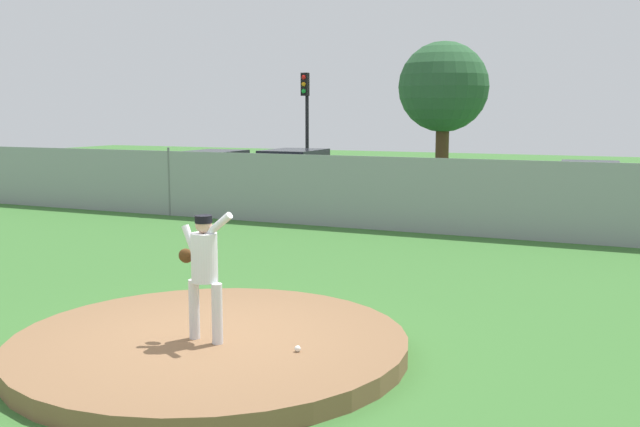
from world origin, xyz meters
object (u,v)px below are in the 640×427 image
at_px(parked_car_teal, 589,191).
at_px(traffic_light_near, 306,109).
at_px(baseball, 298,349).
at_px(parked_car_white, 213,174).
at_px(pitcher_youth, 204,264).
at_px(parked_car_navy, 294,176).

distance_m(parked_car_teal, traffic_light_near, 12.10).
bearing_deg(baseball, parked_car_white, 125.52).
bearing_deg(traffic_light_near, baseball, -65.04).
xyz_separation_m(pitcher_youth, baseball, (1.21, 0.09, -0.92)).
xyz_separation_m(parked_car_navy, traffic_light_near, (-1.42, 3.98, 2.31)).
relative_size(parked_car_white, traffic_light_near, 0.95).
bearing_deg(parked_car_teal, parked_car_navy, 177.86).
xyz_separation_m(pitcher_youth, parked_car_navy, (-6.25, 15.19, -0.37)).
height_order(pitcher_youth, baseball, pitcher_youth).
relative_size(parked_car_navy, traffic_light_near, 0.97).
bearing_deg(parked_car_teal, baseball, -98.36).
height_order(baseball, traffic_light_near, traffic_light_near).
xyz_separation_m(baseball, parked_car_teal, (2.17, 14.74, 0.49)).
distance_m(baseball, parked_car_navy, 16.85).
height_order(pitcher_youth, parked_car_navy, pitcher_youth).
bearing_deg(parked_car_navy, pitcher_youth, -67.62).
height_order(pitcher_youth, traffic_light_near, traffic_light_near).
distance_m(baseball, parked_car_white, 18.29).
bearing_deg(parked_car_white, parked_car_navy, 3.93).
distance_m(parked_car_white, traffic_light_near, 5.12).
bearing_deg(baseball, parked_car_navy, 116.31).
bearing_deg(baseball, parked_car_teal, 81.64).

